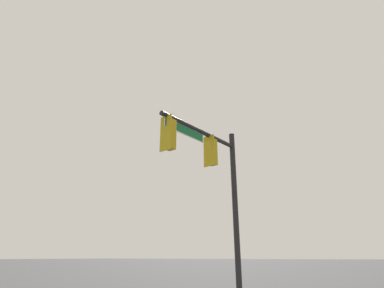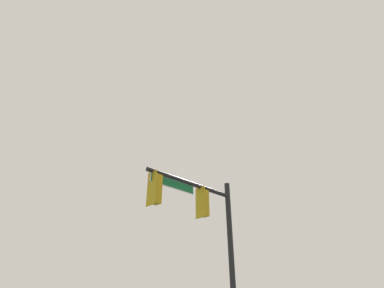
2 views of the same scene
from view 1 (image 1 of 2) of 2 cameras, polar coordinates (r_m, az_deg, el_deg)
The scene contains 1 object.
signal_pole_near at distance 12.06m, azimuth 4.00°, elevation -5.00°, with size 4.50×1.30×6.65m.
Camera 1 is at (6.65, -4.51, 1.36)m, focal length 28.00 mm.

